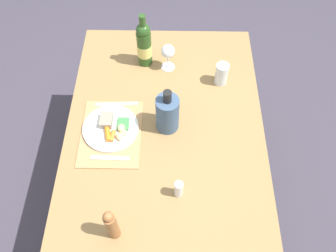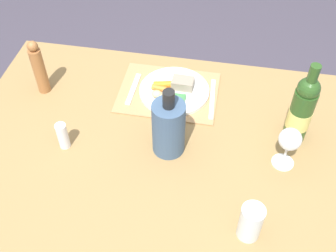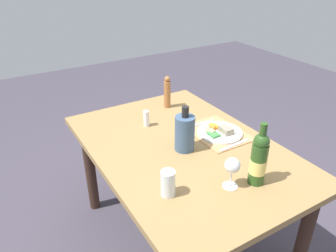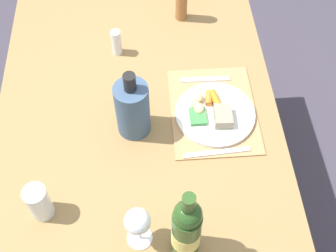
# 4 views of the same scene
# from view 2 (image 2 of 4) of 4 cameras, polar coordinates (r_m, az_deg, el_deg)

# --- Properties ---
(ground_plane) EXTENTS (8.00, 8.00, 0.00)m
(ground_plane) POSITION_cam_2_polar(r_m,az_deg,el_deg) (2.07, -0.65, -15.74)
(ground_plane) COLOR #413B48
(dining_table) EXTENTS (1.41, 0.97, 0.74)m
(dining_table) POSITION_cam_2_polar(r_m,az_deg,el_deg) (1.53, -0.86, -4.95)
(dining_table) COLOR olive
(dining_table) RESTS_ON ground_plane
(placemat) EXTENTS (0.38, 0.29, 0.01)m
(placemat) POSITION_cam_2_polar(r_m,az_deg,el_deg) (1.63, 0.06, 4.62)
(placemat) COLOR tan
(placemat) RESTS_ON dining_table
(dinner_plate) EXTENTS (0.27, 0.27, 0.05)m
(dinner_plate) POSITION_cam_2_polar(r_m,az_deg,el_deg) (1.62, 0.69, 4.93)
(dinner_plate) COLOR white
(dinner_plate) RESTS_ON placemat
(fork) EXTENTS (0.03, 0.22, 0.00)m
(fork) POSITION_cam_2_polar(r_m,az_deg,el_deg) (1.60, 6.06, 3.73)
(fork) COLOR silver
(fork) RESTS_ON placemat
(knife) EXTENTS (0.02, 0.18, 0.00)m
(knife) POSITION_cam_2_polar(r_m,az_deg,el_deg) (1.64, -4.77, 5.08)
(knife) COLOR silver
(knife) RESTS_ON placemat
(cooler_bottle) EXTENTS (0.11, 0.11, 0.26)m
(cooler_bottle) POSITION_cam_2_polar(r_m,az_deg,el_deg) (1.36, 0.08, -0.16)
(cooler_bottle) COLOR #3E5775
(cooler_bottle) RESTS_ON dining_table
(wine_bottle) EXTENTS (0.08, 0.08, 0.32)m
(wine_bottle) POSITION_cam_2_polar(r_m,az_deg,el_deg) (1.45, 17.78, 2.10)
(wine_bottle) COLOR #294C1C
(wine_bottle) RESTS_ON dining_table
(water_tumbler) EXTENTS (0.07, 0.07, 0.13)m
(water_tumbler) POSITION_cam_2_polar(r_m,az_deg,el_deg) (1.23, 11.17, -12.95)
(water_tumbler) COLOR silver
(water_tumbler) RESTS_ON dining_table
(pepper_mill) EXTENTS (0.05, 0.05, 0.23)m
(pepper_mill) POSITION_cam_2_polar(r_m,az_deg,el_deg) (1.65, -17.24, 7.59)
(pepper_mill) COLOR #A16537
(pepper_mill) RESTS_ON dining_table
(salt_shaker) EXTENTS (0.04, 0.04, 0.10)m
(salt_shaker) POSITION_cam_2_polar(r_m,az_deg,el_deg) (1.45, -14.19, -1.30)
(salt_shaker) COLOR white
(salt_shaker) RESTS_ON dining_table
(wine_glass) EXTENTS (0.07, 0.07, 0.16)m
(wine_glass) POSITION_cam_2_polar(r_m,az_deg,el_deg) (1.37, 16.29, -1.93)
(wine_glass) COLOR white
(wine_glass) RESTS_ON dining_table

